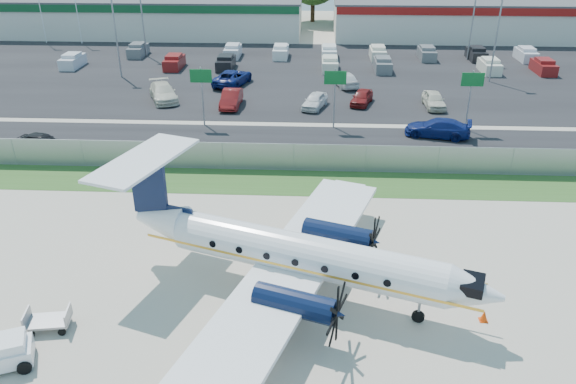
{
  "coord_description": "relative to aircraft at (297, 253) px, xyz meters",
  "views": [
    {
      "loc": [
        1.4,
        -22.02,
        16.37
      ],
      "look_at": [
        0.0,
        6.0,
        2.3
      ],
      "focal_mm": 35.0,
      "sensor_mm": 36.0,
      "label": 1
    }
  ],
  "objects": [
    {
      "name": "flagpole_east",
      "position": [
        -31.66,
        55.14,
        3.43
      ],
      "size": [
        1.06,
        0.12,
        10.0
      ],
      "color": "white",
      "rests_on": "ground"
    },
    {
      "name": "tree_line",
      "position": [
        -0.74,
        74.14,
        -2.21
      ],
      "size": [
        112.0,
        6.0,
        14.0
      ],
      "primitive_type": null,
      "color": "#244D16",
      "rests_on": "ground"
    },
    {
      "name": "access_road",
      "position": [
        -0.74,
        19.14,
        -2.2
      ],
      "size": [
        170.0,
        8.0,
        0.02
      ],
      "primitive_type": "cube",
      "color": "black",
      "rests_on": "ground"
    },
    {
      "name": "cone_nose",
      "position": [
        8.39,
        -1.65,
        -1.96
      ],
      "size": [
        0.37,
        0.37,
        0.53
      ],
      "color": "#DD3C06",
      "rests_on": "ground"
    },
    {
      "name": "parked_car_d",
      "position": [
        5.05,
        29.65,
        -2.21
      ],
      "size": [
        2.66,
        4.25,
        1.35
      ],
      "primitive_type": "imported",
      "rotation": [
        0.0,
        0.0,
        -0.29
      ],
      "color": "maroon",
      "rests_on": "ground"
    },
    {
      "name": "light_pole_ne",
      "position": [
        19.26,
        38.14,
        3.02
      ],
      "size": [
        0.9,
        0.35,
        9.09
      ],
      "color": "gray",
      "rests_on": "ground"
    },
    {
      "name": "pushback_tug",
      "position": [
        -11.52,
        -5.39,
        -1.6
      ],
      "size": [
        2.74,
        2.43,
        1.27
      ],
      "color": "white",
      "rests_on": "ground"
    },
    {
      "name": "sign_right",
      "position": [
        13.26,
        23.04,
        1.4
      ],
      "size": [
        1.8,
        0.26,
        5.0
      ],
      "color": "gray",
      "rests_on": "ground"
    },
    {
      "name": "parked_car_c",
      "position": [
        0.64,
        28.3,
        -2.21
      ],
      "size": [
        2.76,
        4.33,
        1.37
      ],
      "primitive_type": "imported",
      "rotation": [
        0.0,
        0.0,
        -0.31
      ],
      "color": "silver",
      "rests_on": "ground"
    },
    {
      "name": "far_parking_rows",
      "position": [
        -0.74,
        45.14,
        -2.21
      ],
      "size": [
        56.0,
        10.0,
        1.6
      ],
      "primitive_type": null,
      "color": "gray",
      "rests_on": "ground"
    },
    {
      "name": "parking_lot",
      "position": [
        -0.74,
        40.14,
        -2.2
      ],
      "size": [
        170.0,
        32.0,
        0.02
      ],
      "primitive_type": "cube",
      "color": "black",
      "rests_on": "ground"
    },
    {
      "name": "parked_car_f",
      "position": [
        -8.02,
        35.55,
        -2.21
      ],
      "size": [
        4.03,
        6.26,
        1.61
      ],
      "primitive_type": "imported",
      "rotation": [
        0.0,
        0.0,
        2.89
      ],
      "color": "navy",
      "rests_on": "ground"
    },
    {
      "name": "building_west",
      "position": [
        -24.74,
        62.12,
        0.42
      ],
      "size": [
        46.4,
        12.4,
        5.24
      ],
      "color": "silver",
      "rests_on": "ground"
    },
    {
      "name": "light_pole_sw",
      "position": [
        -20.74,
        48.14,
        3.02
      ],
      "size": [
        0.9,
        0.35,
        9.09
      ],
      "color": "gray",
      "rests_on": "ground"
    },
    {
      "name": "perimeter_fence",
      "position": [
        -0.74,
        14.14,
        -1.21
      ],
      "size": [
        120.0,
        0.06,
        1.99
      ],
      "color": "gray",
      "rests_on": "ground"
    },
    {
      "name": "sign_left",
      "position": [
        -8.74,
        23.04,
        1.4
      ],
      "size": [
        1.8,
        0.26,
        5.0
      ],
      "color": "gray",
      "rests_on": "ground"
    },
    {
      "name": "baggage_cart_near",
      "position": [
        -10.72,
        -3.14,
        -1.76
      ],
      "size": [
        1.99,
        1.38,
        0.96
      ],
      "color": "gray",
      "rests_on": "ground"
    },
    {
      "name": "ground",
      "position": [
        -0.74,
        0.14,
        -2.21
      ],
      "size": [
        170.0,
        170.0,
        0.0
      ],
      "primitive_type": "plane",
      "color": "#BBB19E",
      "rests_on": "ground"
    },
    {
      "name": "light_pole_se",
      "position": [
        19.26,
        48.14,
        3.02
      ],
      "size": [
        0.9,
        0.35,
        9.09
      ],
      "color": "gray",
      "rests_on": "ground"
    },
    {
      "name": "light_pole_nw",
      "position": [
        -20.74,
        38.14,
        3.02
      ],
      "size": [
        0.9,
        0.35,
        9.09
      ],
      "color": "gray",
      "rests_on": "ground"
    },
    {
      "name": "aircraft",
      "position": [
        0.0,
        0.0,
        0.0
      ],
      "size": [
        18.66,
        18.18,
        5.73
      ],
      "color": "white",
      "rests_on": "ground"
    },
    {
      "name": "road_car_mid",
      "position": [
        10.58,
        21.35,
        -2.21
      ],
      "size": [
        5.5,
        3.23,
        1.5
      ],
      "primitive_type": "imported",
      "rotation": [
        0.0,
        0.0,
        -1.8
      ],
      "color": "navy",
      "rests_on": "ground"
    },
    {
      "name": "grass_verge",
      "position": [
        -0.74,
        12.14,
        -2.2
      ],
      "size": [
        170.0,
        4.0,
        0.02
      ],
      "primitive_type": "cube",
      "color": "#2D561E",
      "rests_on": "ground"
    },
    {
      "name": "cone_starboard_wing",
      "position": [
        -4.41,
        5.7,
        -1.97
      ],
      "size": [
        0.36,
        0.36,
        0.51
      ],
      "color": "#DD3C06",
      "rests_on": "ground"
    },
    {
      "name": "parked_car_g",
      "position": [
        3.71,
        35.65,
        -2.21
      ],
      "size": [
        3.14,
        4.93,
        1.56
      ],
      "primitive_type": "imported",
      "rotation": [
        0.0,
        0.0,
        3.45
      ],
      "color": "silver",
      "rests_on": "ground"
    },
    {
      "name": "road_car_west",
      "position": [
        -20.09,
        17.1,
        -2.21
      ],
      "size": [
        4.05,
        2.32,
        1.3
      ],
      "primitive_type": "imported",
      "rotation": [
        0.0,
        0.0,
        1.35
      ],
      "color": "black",
      "rests_on": "ground"
    },
    {
      "name": "parked_car_a",
      "position": [
        -13.95,
        29.89,
        -2.21
      ],
      "size": [
        4.14,
        5.88,
        1.58
      ],
      "primitive_type": "imported",
      "rotation": [
        0.0,
        0.0,
        0.4
      ],
      "color": "beige",
      "rests_on": "ground"
    },
    {
      "name": "building_east",
      "position": [
        25.26,
        62.12,
        0.42
      ],
      "size": [
        44.4,
        12.4,
        5.24
      ],
      "color": "silver",
      "rests_on": "ground"
    },
    {
      "name": "flagpole_west",
      "position": [
        -36.66,
        55.14,
        3.43
      ],
      "size": [
        1.06,
        0.12,
        10.0
      ],
      "color": "white",
      "rests_on": "ground"
    },
    {
      "name": "parked_car_b",
      "position": [
        -7.14,
        28.31,
        -2.21
      ],
      "size": [
        1.7,
        4.69,
        1.54
      ],
      "primitive_type": "imported",
      "rotation": [
        0.0,
        0.0,
        -0.02
      ],
      "color": "maroon",
      "rests_on": "ground"
    },
    {
      "name": "parked_car_e",
      "position": [
        11.67,
        29.0,
        -2.21
      ],
      "size": [
        1.83,
        4.29,
        1.45
      ],
      "primitive_type": "imported",
      "rotation": [
        0.0,
        0.0,
        0.03
      ],
      "color": "beige",
      "rests_on": "ground"
    },
    {
      "name": "sign_mid",
      "position": [
        2.26,
        23.04,
        1.4
      ],
      "size": [
        1.8,
        0.26,
        5.0
      ],
      "color": "gray",
      "rests_on": "ground"
    }
  ]
}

